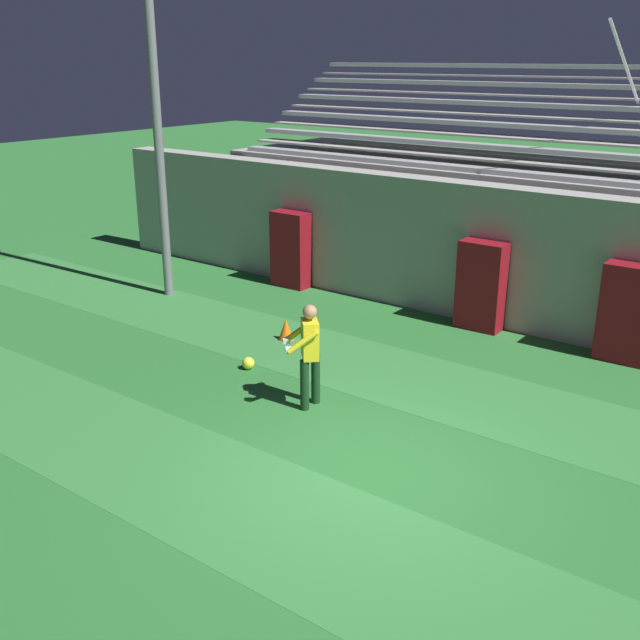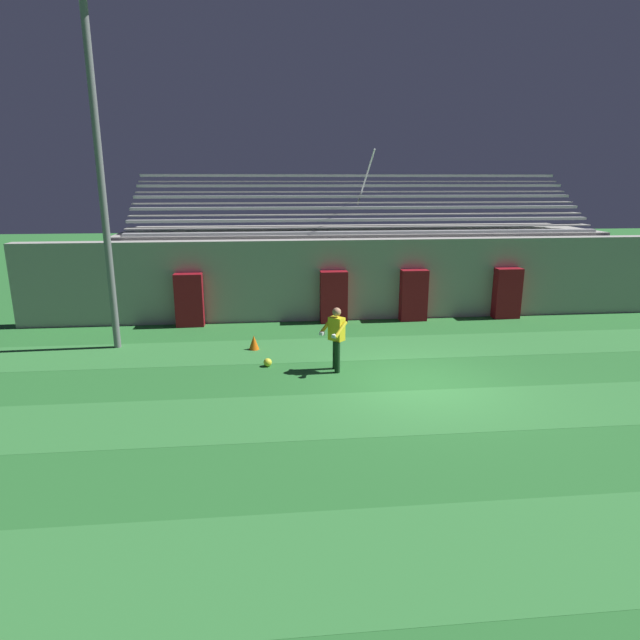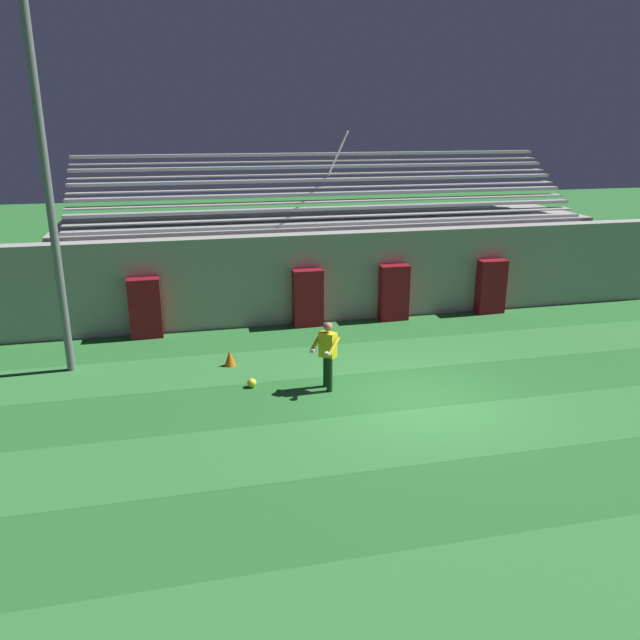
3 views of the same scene
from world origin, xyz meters
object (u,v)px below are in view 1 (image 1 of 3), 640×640
object	(u,v)px
padding_pillar_gate_right	(627,314)
traffic_cone	(286,329)
padding_pillar_gate_left	(481,286)
padding_pillar_far_left	(291,250)
soccer_ball	(248,363)
goalkeeper	(309,349)
floodlight_pole	(149,15)

from	to	relation	value
padding_pillar_gate_right	traffic_cone	distance (m)	6.21
padding_pillar_gate_left	traffic_cone	distance (m)	3.96
padding_pillar_gate_right	padding_pillar_far_left	size ratio (longest dim) A/B	1.00
padding_pillar_far_left	soccer_ball	xyz separation A→B (m)	(2.56, -4.34, -0.78)
goalkeeper	traffic_cone	xyz separation A→B (m)	(-2.13, 2.02, -0.74)
goalkeeper	traffic_cone	bearing A→B (deg)	136.55
floodlight_pole	soccer_ball	size ratio (longest dim) A/B	44.05
padding_pillar_gate_left	goalkeeper	xyz separation A→B (m)	(-0.55, -4.85, 0.06)
padding_pillar_far_left	floodlight_pole	world-z (taller)	floodlight_pole
padding_pillar_gate_right	floodlight_pole	xyz separation A→B (m)	(-9.49, -2.20, 5.08)
floodlight_pole	goalkeeper	bearing A→B (deg)	-23.31
goalkeeper	floodlight_pole	bearing A→B (deg)	156.69
goalkeeper	traffic_cone	size ratio (longest dim) A/B	3.98
padding_pillar_gate_left	padding_pillar_far_left	distance (m)	4.86
traffic_cone	padding_pillar_gate_right	bearing A→B (deg)	27.23
padding_pillar_far_left	goalkeeper	world-z (taller)	padding_pillar_far_left
padding_pillar_gate_right	padding_pillar_far_left	bearing A→B (deg)	180.00
padding_pillar_far_left	floodlight_pole	distance (m)	5.83
padding_pillar_far_left	traffic_cone	bearing A→B (deg)	-52.42
padding_pillar_gate_left	soccer_ball	distance (m)	4.97
padding_pillar_gate_right	soccer_ball	world-z (taller)	padding_pillar_gate_right
padding_pillar_gate_right	floodlight_pole	size ratio (longest dim) A/B	0.18
floodlight_pole	traffic_cone	world-z (taller)	floodlight_pole
padding_pillar_gate_right	soccer_ball	xyz separation A→B (m)	(-5.10, -4.34, -0.78)
padding_pillar_gate_left	padding_pillar_far_left	xyz separation A→B (m)	(-4.86, 0.00, 0.00)
floodlight_pole	soccer_ball	distance (m)	7.63
padding_pillar_far_left	padding_pillar_gate_right	bearing A→B (deg)	0.00
floodlight_pole	soccer_ball	xyz separation A→B (m)	(4.39, -2.13, -5.86)
soccer_ball	padding_pillar_far_left	bearing A→B (deg)	120.56
padding_pillar_gate_right	traffic_cone	world-z (taller)	padding_pillar_gate_right
goalkeeper	padding_pillar_gate_left	bearing A→B (deg)	83.50
padding_pillar_gate_left	traffic_cone	bearing A→B (deg)	-133.56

